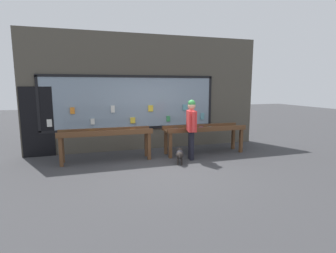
{
  "coord_description": "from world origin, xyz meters",
  "views": [
    {
      "loc": [
        -1.96,
        -6.23,
        2.12
      ],
      "look_at": [
        0.25,
        1.0,
        0.94
      ],
      "focal_mm": 28.0,
      "sensor_mm": 36.0,
      "label": 1
    }
  ],
  "objects_px": {
    "person_browsing": "(191,125)",
    "small_dog": "(180,154)",
    "display_table_right": "(204,131)",
    "display_table_left": "(106,136)"
  },
  "relations": [
    {
      "from": "display_table_left",
      "to": "display_table_right",
      "type": "distance_m",
      "value": 3.02
    },
    {
      "from": "person_browsing",
      "to": "display_table_right",
      "type": "bearing_deg",
      "value": -39.55
    },
    {
      "from": "display_table_left",
      "to": "person_browsing",
      "type": "bearing_deg",
      "value": -13.08
    },
    {
      "from": "display_table_right",
      "to": "small_dog",
      "type": "bearing_deg",
      "value": -142.83
    },
    {
      "from": "person_browsing",
      "to": "small_dog",
      "type": "relative_size",
      "value": 2.93
    },
    {
      "from": "display_table_left",
      "to": "display_table_right",
      "type": "xyz_separation_m",
      "value": [
        3.02,
        -0.0,
        -0.02
      ]
    },
    {
      "from": "display_table_left",
      "to": "person_browsing",
      "type": "xyz_separation_m",
      "value": [
        2.35,
        -0.55,
        0.29
      ]
    },
    {
      "from": "display_table_left",
      "to": "display_table_right",
      "type": "bearing_deg",
      "value": -0.02
    },
    {
      "from": "person_browsing",
      "to": "small_dog",
      "type": "distance_m",
      "value": 0.93
    },
    {
      "from": "person_browsing",
      "to": "small_dog",
      "type": "xyz_separation_m",
      "value": [
        -0.45,
        -0.3,
        -0.75
      ]
    }
  ]
}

